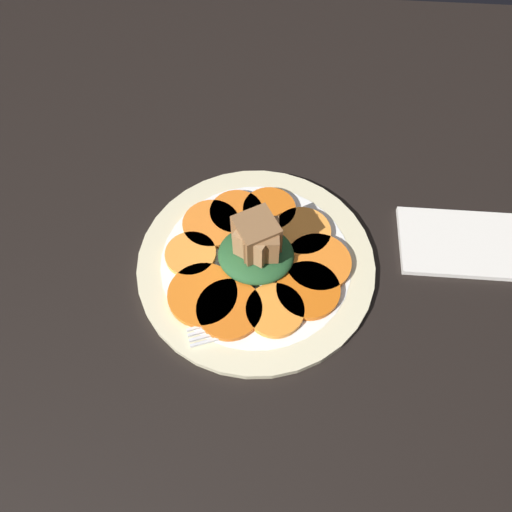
{
  "coord_description": "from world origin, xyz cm",
  "views": [
    {
      "loc": [
        2.46,
        -32.32,
        56.53
      ],
      "look_at": [
        0.0,
        0.0,
        4.1
      ],
      "focal_mm": 35.0,
      "sensor_mm": 36.0,
      "label": 1
    }
  ],
  "objects": [
    {
      "name": "plate",
      "position": [
        0.0,
        0.0,
        2.52
      ],
      "size": [
        29.86,
        29.86,
        1.05
      ],
      "color": "beige",
      "rests_on": "table_slab"
    },
    {
      "name": "carrot_slice_4",
      "position": [
        6.58,
        -3.97,
        3.51
      ],
      "size": [
        7.72,
        7.72,
        0.82
      ],
      "primitive_type": "cylinder",
      "color": "#D35E12",
      "rests_on": "plate"
    },
    {
      "name": "table_slab",
      "position": [
        0.0,
        0.0,
        1.0
      ],
      "size": [
        120.0,
        120.0,
        2.0
      ],
      "primitive_type": "cube",
      "color": "black",
      "rests_on": "ground"
    },
    {
      "name": "center_pile",
      "position": [
        0.11,
        0.05,
        6.2
      ],
      "size": [
        9.43,
        8.48,
        7.17
      ],
      "color": "#235128",
      "rests_on": "plate"
    },
    {
      "name": "carrot_slice_1",
      "position": [
        -5.97,
        -5.51,
        3.51
      ],
      "size": [
        8.38,
        8.38,
        0.82
      ],
      "primitive_type": "cylinder",
      "color": "orange",
      "rests_on": "plate"
    },
    {
      "name": "carrot_slice_8",
      "position": [
        -3.13,
        6.92,
        3.51
      ],
      "size": [
        7.04,
        7.04,
        0.82
      ],
      "primitive_type": "cylinder",
      "color": "orange",
      "rests_on": "plate"
    },
    {
      "name": "carrot_slice_3",
      "position": [
        2.76,
        -6.92,
        3.51
      ],
      "size": [
        6.91,
        6.91,
        0.82
      ],
      "primitive_type": "cylinder",
      "color": "orange",
      "rests_on": "plate"
    },
    {
      "name": "carrot_slice_5",
      "position": [
        7.74,
        0.45,
        3.51
      ],
      "size": [
        8.22,
        8.22,
        0.82
      ],
      "primitive_type": "cylinder",
      "color": "orange",
      "rests_on": "plate"
    },
    {
      "name": "carrot_slice_2",
      "position": [
        -2.59,
        -7.2,
        3.51
      ],
      "size": [
        7.79,
        7.79,
        0.82
      ],
      "primitive_type": "cylinder",
      "color": "orange",
      "rests_on": "plate"
    },
    {
      "name": "carrot_slice_9",
      "position": [
        -6.24,
        4.8,
        3.51
      ],
      "size": [
        7.42,
        7.42,
        0.82
      ],
      "primitive_type": "cylinder",
      "color": "orange",
      "rests_on": "plate"
    },
    {
      "name": "fork",
      "position": [
        0.89,
        -8.16,
        3.3
      ],
      "size": [
        17.03,
        7.78,
        0.4
      ],
      "rotation": [
        0.0,
        0.0,
        0.36
      ],
      "color": "silver",
      "rests_on": "plate"
    },
    {
      "name": "carrot_slice_6",
      "position": [
        5.65,
        4.51,
        3.51
      ],
      "size": [
        7.37,
        7.37,
        0.82
      ],
      "primitive_type": "cylinder",
      "color": "orange",
      "rests_on": "plate"
    },
    {
      "name": "carrot_slice_7",
      "position": [
        1.19,
        7.73,
        3.51
      ],
      "size": [
        7.02,
        7.02,
        0.82
      ],
      "primitive_type": "cylinder",
      "color": "orange",
      "rests_on": "plate"
    },
    {
      "name": "carrot_slice_0",
      "position": [
        -8.22,
        -0.37,
        3.51
      ],
      "size": [
        6.41,
        6.41,
        0.82
      ],
      "primitive_type": "cylinder",
      "color": "orange",
      "rests_on": "plate"
    },
    {
      "name": "napkin",
      "position": [
        26.85,
        5.03,
        2.4
      ],
      "size": [
        16.91,
        10.15,
        0.8
      ],
      "color": "silver",
      "rests_on": "table_slab"
    }
  ]
}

